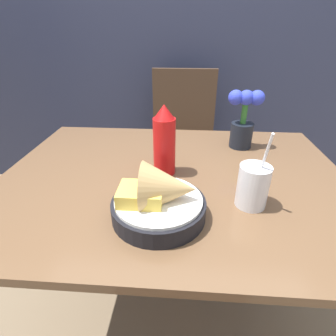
{
  "coord_description": "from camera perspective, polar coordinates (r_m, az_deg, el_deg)",
  "views": [
    {
      "loc": [
        0.04,
        -0.74,
        1.16
      ],
      "look_at": [
        -0.01,
        -0.06,
        0.79
      ],
      "focal_mm": 28.0,
      "sensor_mm": 36.0,
      "label": 1
    }
  ],
  "objects": [
    {
      "name": "ground_plane",
      "position": [
        1.38,
        0.82,
        -28.96
      ],
      "size": [
        12.0,
        12.0,
        0.0
      ],
      "primitive_type": "plane",
      "color": "#7A664C"
    },
    {
      "name": "wall_window",
      "position": [
        1.93,
        3.66,
        32.71
      ],
      "size": [
        7.0,
        0.06,
        2.6
      ],
      "color": "#2D334C",
      "rests_on": "ground_plane"
    },
    {
      "name": "dining_table",
      "position": [
        0.91,
        1.1,
        -7.0
      ],
      "size": [
        1.12,
        0.84,
        0.73
      ],
      "color": "brown",
      "rests_on": "ground_plane"
    },
    {
      "name": "chair_far_window",
      "position": [
        1.71,
        3.28,
        7.55
      ],
      "size": [
        0.4,
        0.4,
        0.93
      ],
      "color": "#473323",
      "rests_on": "ground_plane"
    },
    {
      "name": "food_basket",
      "position": [
        0.65,
        -1.31,
        -6.81
      ],
      "size": [
        0.24,
        0.24,
        0.15
      ],
      "color": "black",
      "rests_on": "dining_table"
    },
    {
      "name": "ketchup_bottle",
      "position": [
        0.82,
        -0.81,
        5.78
      ],
      "size": [
        0.07,
        0.07,
        0.23
      ],
      "color": "red",
      "rests_on": "dining_table"
    },
    {
      "name": "drink_cup",
      "position": [
        0.72,
        17.94,
        -4.01
      ],
      "size": [
        0.08,
        0.08,
        0.22
      ],
      "color": "silver",
      "rests_on": "dining_table"
    },
    {
      "name": "flower_vase",
      "position": [
        1.06,
        16.06,
        10.01
      ],
      "size": [
        0.13,
        0.09,
        0.22
      ],
      "color": "black",
      "rests_on": "dining_table"
    }
  ]
}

